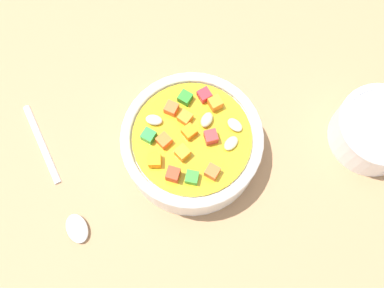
{
  "coord_description": "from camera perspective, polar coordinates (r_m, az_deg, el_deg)",
  "views": [
    {
      "loc": [
        -9.46,
        -13.25,
        51.49
      ],
      "look_at": [
        0.0,
        0.0,
        2.96
      ],
      "focal_mm": 41.02,
      "sensor_mm": 36.0,
      "label": 1
    }
  ],
  "objects": [
    {
      "name": "ground_plane",
      "position": [
        0.55,
        0.0,
        -1.31
      ],
      "size": [
        140.0,
        140.0,
        2.0
      ],
      "primitive_type": "cube",
      "color": "#9E754F"
    },
    {
      "name": "soup_bowl_main",
      "position": [
        0.51,
        -0.01,
        0.08
      ],
      "size": [
        16.15,
        16.15,
        6.94
      ],
      "color": "white",
      "rests_on": "ground_plane"
    },
    {
      "name": "spoon",
      "position": [
        0.55,
        -16.93,
        -5.23
      ],
      "size": [
        4.41,
        18.9,
        1.08
      ],
      "rotation": [
        0.0,
        0.0,
        4.56
      ],
      "color": "silver",
      "rests_on": "ground_plane"
    },
    {
      "name": "side_bowl_small",
      "position": [
        0.57,
        22.86,
        1.68
      ],
      "size": [
        10.22,
        10.22,
        5.69
      ],
      "color": "white",
      "rests_on": "ground_plane"
    }
  ]
}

